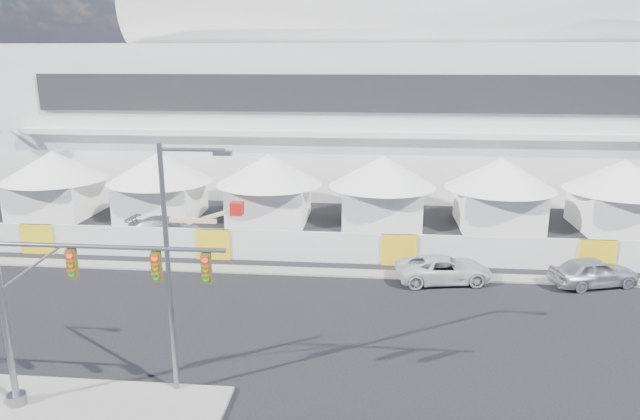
# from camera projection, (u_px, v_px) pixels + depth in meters

# --- Properties ---
(ground) EXTENTS (160.00, 160.00, 0.00)m
(ground) POSITION_uv_depth(u_px,v_px,m) (262.00, 384.00, 22.86)
(ground) COLOR black
(ground) RESTS_ON ground
(median_island) EXTENTS (10.00, 5.00, 0.15)m
(median_island) POSITION_uv_depth(u_px,v_px,m) (82.00, 420.00, 20.50)
(median_island) COLOR gray
(median_island) RESTS_ON ground
(stadium) EXTENTS (80.00, 24.80, 21.98)m
(stadium) POSITION_uv_depth(u_px,v_px,m) (418.00, 91.00, 59.60)
(stadium) COLOR silver
(stadium) RESTS_ON ground
(tent_row) EXTENTS (53.40, 8.40, 5.40)m
(tent_row) POSITION_uv_depth(u_px,v_px,m) (325.00, 183.00, 45.11)
(tent_row) COLOR white
(tent_row) RESTS_ON ground
(hoarding_fence) EXTENTS (70.00, 0.25, 2.00)m
(hoarding_fence) POSITION_uv_depth(u_px,v_px,m) (399.00, 249.00, 36.02)
(hoarding_fence) COLOR silver
(hoarding_fence) RESTS_ON ground
(sedan_silver) EXTENTS (3.36, 5.35, 1.70)m
(sedan_silver) POSITION_uv_depth(u_px,v_px,m) (593.00, 272.00, 32.65)
(sedan_silver) COLOR silver
(sedan_silver) RESTS_ON ground
(pickup_curb) EXTENTS (3.47, 5.91, 1.55)m
(pickup_curb) POSITION_uv_depth(u_px,v_px,m) (444.00, 269.00, 33.27)
(pickup_curb) COLOR silver
(pickup_curb) RESTS_ON ground
(lot_car_c) EXTENTS (2.72, 5.67, 1.59)m
(lot_car_c) POSITION_uv_depth(u_px,v_px,m) (166.00, 228.00, 41.21)
(lot_car_c) COLOR #A7A8AC
(lot_car_c) RESTS_ON ground
(traffic_mast) EXTENTS (8.60, 0.70, 7.21)m
(traffic_mast) POSITION_uv_depth(u_px,v_px,m) (51.00, 308.00, 20.16)
(traffic_mast) COLOR slate
(traffic_mast) RESTS_ON median_island
(streetlight_median) EXTENTS (2.67, 0.27, 9.65)m
(streetlight_median) POSITION_uv_depth(u_px,v_px,m) (174.00, 255.00, 20.91)
(streetlight_median) COLOR gray
(streetlight_median) RESTS_ON median_island
(boom_lift) EXTENTS (6.32, 1.56, 3.20)m
(boom_lift) POSITION_uv_depth(u_px,v_px,m) (188.00, 233.00, 39.99)
(boom_lift) COLOR red
(boom_lift) RESTS_ON ground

